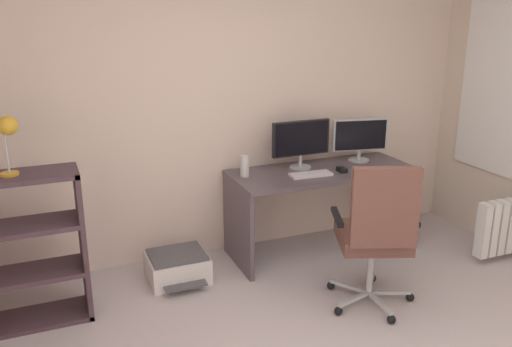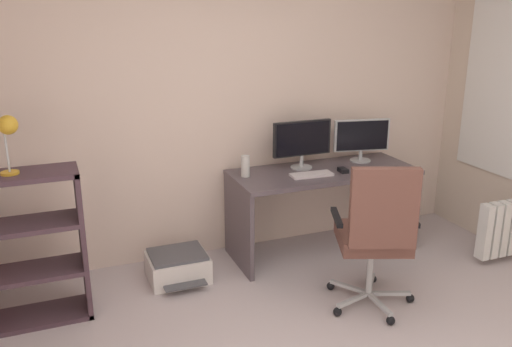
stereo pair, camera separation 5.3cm
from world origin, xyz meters
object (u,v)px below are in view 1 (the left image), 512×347
(desk, at_px, (322,191))
(printer, at_px, (178,267))
(desk_lamp, at_px, (8,131))
(radiator, at_px, (512,225))
(desktop_speaker, at_px, (245,166))
(keyboard, at_px, (311,174))
(office_chair, at_px, (377,230))
(monitor_secondary, at_px, (360,137))
(monitor_main, at_px, (301,140))
(computer_mouse, at_px, (342,170))

(desk, xyz_separation_m, printer, (-1.27, -0.05, -0.43))
(desk_lamp, relative_size, radiator, 0.53)
(desk, height_order, desktop_speaker, desktop_speaker)
(desktop_speaker, xyz_separation_m, printer, (-0.61, -0.13, -0.70))
(desk, distance_m, keyboard, 0.28)
(printer, bearing_deg, desktop_speaker, 12.08)
(desktop_speaker, bearing_deg, office_chair, -63.28)
(desk, height_order, monitor_secondary, monitor_secondary)
(desktop_speaker, bearing_deg, desk, -6.78)
(monitor_main, bearing_deg, keyboard, -95.78)
(keyboard, xyz_separation_m, printer, (-1.10, 0.05, -0.63))
(monitor_secondary, distance_m, radiator, 1.44)
(printer, distance_m, radiator, 2.75)
(printer, bearing_deg, keyboard, -2.67)
(monitor_main, distance_m, desk_lamp, 2.22)
(monitor_secondary, bearing_deg, desktop_speaker, -177.50)
(monitor_main, distance_m, computer_mouse, 0.41)
(computer_mouse, xyz_separation_m, radiator, (1.27, -0.62, -0.45))
(computer_mouse, height_order, printer, computer_mouse)
(desk_lamp, bearing_deg, monitor_secondary, 7.72)
(desk, bearing_deg, monitor_secondary, 16.48)
(desktop_speaker, height_order, desk_lamp, desk_lamp)
(radiator, bearing_deg, keyboard, 158.09)
(monitor_secondary, height_order, desk_lamp, desk_lamp)
(monitor_main, bearing_deg, desk_lamp, -170.27)
(desk, distance_m, radiator, 1.59)
(monitor_main, bearing_deg, printer, -171.03)
(monitor_secondary, relative_size, desk_lamp, 1.33)
(monitor_secondary, bearing_deg, desk, -163.52)
(office_chair, bearing_deg, keyboard, 92.38)
(monitor_main, height_order, desktop_speaker, monitor_main)
(monitor_main, xyz_separation_m, radiator, (1.53, -0.85, -0.67))
(desk_lamp, relative_size, printer, 0.79)
(monitor_main, height_order, office_chair, monitor_main)
(office_chair, relative_size, radiator, 1.57)
(monitor_main, bearing_deg, office_chair, -89.32)
(desk, bearing_deg, radiator, -27.69)
(radiator, bearing_deg, computer_mouse, 154.01)
(computer_mouse, bearing_deg, desk_lamp, -172.24)
(desk, relative_size, desktop_speaker, 9.07)
(radiator, bearing_deg, printer, 165.71)
(monitor_secondary, height_order, computer_mouse, monitor_secondary)
(monitor_secondary, distance_m, printer, 1.90)
(monitor_main, relative_size, office_chair, 0.48)
(keyboard, height_order, office_chair, office_chair)
(desk, bearing_deg, desktop_speaker, 173.22)
(computer_mouse, xyz_separation_m, desktop_speaker, (-0.78, 0.19, 0.07))
(desk, bearing_deg, printer, -177.69)
(office_chair, bearing_deg, radiator, 9.31)
(keyboard, height_order, computer_mouse, computer_mouse)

